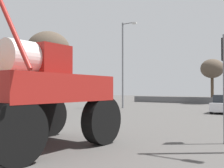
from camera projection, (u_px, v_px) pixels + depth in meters
The scene contains 6 objects.
ground_plane at pixel (166, 119), 17.85m from camera, with size 120.00×120.00×0.00m, color #4C4947.
oversize_sprayer at pixel (36, 93), 9.08m from camera, with size 4.32×5.28×4.57m.
traffic_signal_near_left at pixel (40, 79), 15.74m from camera, with size 0.24×0.54×3.54m.
streetlight_far_left at pixel (124, 61), 28.18m from camera, with size 1.78×0.24×9.02m.
bare_tree_left at pixel (48, 50), 23.91m from camera, with size 3.82×3.82×7.14m.
bare_tree_far_center at pixel (212, 69), 36.69m from camera, with size 3.09×3.09×6.15m.
Camera 1 is at (7.32, 1.28, 1.96)m, focal length 43.02 mm.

